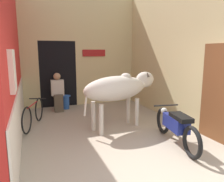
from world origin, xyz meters
The scene contains 8 objects.
wall_left_shopfront centered at (-2.10, 2.63, 1.89)m, with size 0.25×5.29×3.91m.
wall_back_with_doorway centered at (-0.34, 5.57, 1.61)m, with size 4.03×0.93×3.91m.
wall_right_with_door centered at (2.10, 2.60, 1.93)m, with size 0.22×5.29×3.91m.
cow centered at (0.37, 2.53, 1.02)m, with size 2.23×1.08×1.42m.
motorcycle_near centered at (1.05, 1.13, 0.42)m, with size 0.58×1.88×0.73m.
bicycle centered at (-1.71, 3.35, 0.34)m, with size 0.62×1.59×0.67m.
shopkeeper_seated centered at (-0.92, 4.66, 0.67)m, with size 0.40×0.34×1.25m.
plastic_stool centered at (-0.65, 4.86, 0.25)m, with size 0.32×0.32×0.46m.
Camera 1 is at (-1.73, -2.47, 1.93)m, focal length 35.00 mm.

